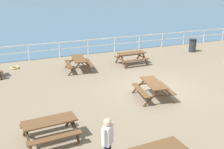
# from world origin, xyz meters

# --- Properties ---
(ground_plane) EXTENTS (30.00, 24.00, 0.20)m
(ground_plane) POSITION_xyz_m (0.00, 0.00, -0.10)
(ground_plane) COLOR gray
(sea_band) EXTENTS (142.00, 90.00, 0.01)m
(sea_band) POSITION_xyz_m (0.00, 52.75, 0.00)
(sea_band) COLOR #476B84
(sea_band) RESTS_ON ground
(seaward_railing) EXTENTS (23.07, 0.07, 1.08)m
(seaward_railing) POSITION_xyz_m (-0.00, 7.75, 0.76)
(seaward_railing) COLOR white
(seaward_railing) RESTS_ON ground
(picnic_table_mid_centre) EXTENTS (1.90, 1.65, 0.80)m
(picnic_table_mid_centre) POSITION_xyz_m (-5.72, -2.67, 0.58)
(picnic_table_mid_centre) COLOR brown
(picnic_table_mid_centre) RESTS_ON ground
(picnic_table_far_left) EXTENTS (1.76, 1.99, 0.80)m
(picnic_table_far_left) POSITION_xyz_m (-0.65, -0.86, 0.58)
(picnic_table_far_left) COLOR brown
(picnic_table_far_left) RESTS_ON ground
(picnic_table_far_right) EXTENTS (1.86, 1.60, 0.80)m
(picnic_table_far_right) POSITION_xyz_m (0.79, 4.32, 0.58)
(picnic_table_far_right) COLOR brown
(picnic_table_far_right) RESTS_ON ground
(picnic_table_seaward) EXTENTS (1.73, 1.97, 0.80)m
(picnic_table_seaward) POSITION_xyz_m (-2.71, 4.38, 0.58)
(picnic_table_seaward) COLOR brown
(picnic_table_seaward) RESTS_ON ground
(visitor) EXTENTS (0.41, 0.39, 1.66)m
(visitor) POSITION_xyz_m (-4.47, -4.82, 0.95)
(visitor) COLOR #1E2338
(visitor) RESTS_ON ground
(litter_bin) EXTENTS (0.55, 0.55, 0.95)m
(litter_bin) POSITION_xyz_m (6.47, 5.48, 0.48)
(litter_bin) COLOR #2D2D33
(litter_bin) RESTS_ON ground
(rope_coil) EXTENTS (0.55, 0.55, 0.11)m
(rope_coil) POSITION_xyz_m (-6.28, 6.27, 0.06)
(rope_coil) COLOR tan
(rope_coil) RESTS_ON ground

